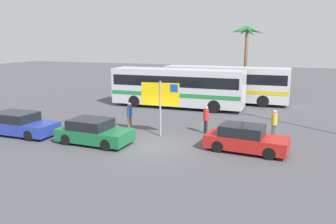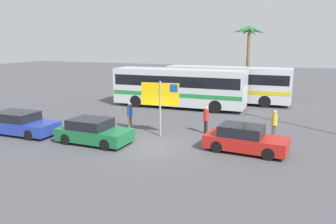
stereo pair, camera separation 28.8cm
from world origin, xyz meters
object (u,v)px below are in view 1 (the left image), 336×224
Objects in this scene: pedestrian_by_bus at (130,114)px; bus_rear_coach at (226,83)px; car_green at (94,132)px; car_red at (245,139)px; pedestrian_crossing_lot at (206,118)px; car_blue at (19,124)px; pedestrian_near_sign at (274,122)px; ferry_sign at (161,96)px; bus_front_coach at (177,86)px.

bus_rear_coach is at bearing -93.59° from pedestrian_by_bus.
bus_rear_coach is 2.68× the size of car_green.
car_red is at bearing -75.18° from bus_rear_coach.
pedestrian_crossing_lot is at bearing -85.34° from bus_rear_coach.
bus_rear_coach reaches higher than car_blue.
pedestrian_near_sign is (9.02, 4.22, 0.34)m from car_green.
ferry_sign is 0.79× the size of car_green.
car_blue is at bearing 46.46° from pedestrian_by_bus.
car_green is (-4.31, -14.67, -1.15)m from bus_rear_coach.
pedestrian_near_sign is (6.13, 1.66, -1.35)m from ferry_sign.
car_green is 6.54m from pedestrian_crossing_lot.
pedestrian_near_sign reaches higher than car_blue.
bus_rear_coach is at bearing 76.37° from ferry_sign.
car_blue is at bearing -168.05° from car_red.
ferry_sign reaches higher than car_red.
pedestrian_by_bus is (5.55, 3.37, 0.35)m from car_blue.
ferry_sign reaches higher than pedestrian_by_bus.
pedestrian_by_bus is at bearing 84.53° from car_green.
pedestrian_near_sign is 0.99× the size of pedestrian_by_bus.
car_red is at bearing -179.52° from pedestrian_by_bus.
car_blue and car_green have the same top height.
bus_rear_coach is 11.48m from pedestrian_near_sign.
car_blue is at bearing -21.97° from pedestrian_crossing_lot.
pedestrian_near_sign is at bearing 27.56° from car_green.
ferry_sign is at bearing 176.84° from pedestrian_by_bus.
car_green is 3.42m from pedestrian_by_bus.
ferry_sign is 0.77× the size of car_red.
ferry_sign is 3.02m from pedestrian_crossing_lot.
car_green is at bearing 97.28° from pedestrian_by_bus.
pedestrian_crossing_lot is (0.87, -10.70, -0.81)m from bus_rear_coach.
car_green is at bearing -5.69° from pedestrian_crossing_lot.
bus_front_coach is 11.81m from car_red.
car_green is 9.96m from pedestrian_near_sign.
car_blue is (-9.40, -14.67, -1.15)m from bus_rear_coach.
car_red is (3.50, -13.23, -1.15)m from bus_rear_coach.
car_blue is at bearing -122.64° from bus_rear_coach.
pedestrian_crossing_lot is 4.76m from pedestrian_by_bus.
bus_rear_coach is at bearing -128.46° from pedestrian_crossing_lot.
pedestrian_near_sign is (8.01, -6.80, -0.81)m from bus_front_coach.
pedestrian_by_bus is (-0.54, -7.66, -0.80)m from bus_front_coach.
car_blue is (-6.09, -11.03, -1.15)m from bus_front_coach.
pedestrian_by_bus is at bearing 170.85° from car_red.
pedestrian_crossing_lot is 0.99× the size of pedestrian_by_bus.
ferry_sign reaches higher than car_green.
pedestrian_crossing_lot is at bearing 24.58° from ferry_sign.
bus_rear_coach is (3.30, 3.64, 0.00)m from bus_front_coach.
pedestrian_by_bus is (-3.85, -11.30, -0.80)m from bus_rear_coach.
pedestrian_by_bus is at bearing 154.72° from ferry_sign.
ferry_sign is 5.33m from car_red.
pedestrian_crossing_lot is (5.19, 3.97, 0.34)m from car_green.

